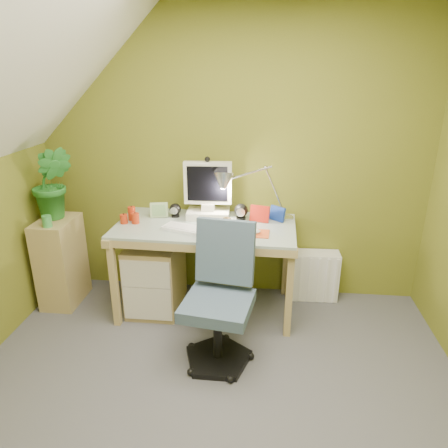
# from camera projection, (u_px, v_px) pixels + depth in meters

# --- Properties ---
(floor) EXTENTS (3.20, 3.20, 0.01)m
(floor) POSITION_uv_depth(u_px,v_px,m) (205.00, 429.00, 2.31)
(floor) COLOR #505056
(floor) RESTS_ON ground
(wall_back) EXTENTS (3.20, 0.01, 2.40)m
(wall_back) POSITION_uv_depth(u_px,v_px,m) (232.00, 158.00, 3.37)
(wall_back) COLOR olive
(wall_back) RESTS_ON floor
(desk) EXTENTS (1.42, 0.74, 0.75)m
(desk) POSITION_uv_depth(u_px,v_px,m) (206.00, 268.00, 3.34)
(desk) COLOR tan
(desk) RESTS_ON floor
(monitor) EXTENTS (0.41, 0.25, 0.55)m
(monitor) POSITION_uv_depth(u_px,v_px,m) (208.00, 185.00, 3.28)
(monitor) COLOR silver
(monitor) RESTS_ON desk
(speaker_left) EXTENTS (0.10, 0.10, 0.11)m
(speaker_left) POSITION_uv_depth(u_px,v_px,m) (175.00, 210.00, 3.36)
(speaker_left) COLOR black
(speaker_left) RESTS_ON desk
(speaker_right) EXTENTS (0.11, 0.11, 0.13)m
(speaker_right) POSITION_uv_depth(u_px,v_px,m) (241.00, 211.00, 3.31)
(speaker_right) COLOR black
(speaker_right) RESTS_ON desk
(keyboard) EXTENTS (0.48, 0.29, 0.02)m
(keyboard) POSITION_uv_depth(u_px,v_px,m) (192.00, 230.00, 3.08)
(keyboard) COLOR white
(keyboard) RESTS_ON desk
(mousepad) EXTENTS (0.24, 0.18, 0.01)m
(mousepad) POSITION_uv_depth(u_px,v_px,m) (253.00, 233.00, 3.04)
(mousepad) COLOR #D55321
(mousepad) RESTS_ON desk
(mouse) EXTENTS (0.11, 0.07, 0.04)m
(mouse) POSITION_uv_depth(u_px,v_px,m) (253.00, 231.00, 3.03)
(mouse) COLOR silver
(mouse) RESTS_ON mousepad
(amber_tumbler) EXTENTS (0.07, 0.07, 0.09)m
(amber_tumbler) POSITION_uv_depth(u_px,v_px,m) (227.00, 224.00, 3.10)
(amber_tumbler) COLOR brown
(amber_tumbler) RESTS_ON desk
(candle_cluster) EXTENTS (0.15, 0.13, 0.11)m
(candle_cluster) POSITION_uv_depth(u_px,v_px,m) (130.00, 215.00, 3.26)
(candle_cluster) COLOR #B92D10
(candle_cluster) RESTS_ON desk
(photo_frame_red) EXTENTS (0.15, 0.06, 0.13)m
(photo_frame_red) POSITION_uv_depth(u_px,v_px,m) (260.00, 214.00, 3.25)
(photo_frame_red) COLOR red
(photo_frame_red) RESTS_ON desk
(photo_frame_blue) EXTENTS (0.12, 0.10, 0.12)m
(photo_frame_blue) POSITION_uv_depth(u_px,v_px,m) (277.00, 214.00, 3.28)
(photo_frame_blue) COLOR navy
(photo_frame_blue) RESTS_ON desk
(photo_frame_green) EXTENTS (0.14, 0.05, 0.12)m
(photo_frame_green) POSITION_uv_depth(u_px,v_px,m) (159.00, 210.00, 3.35)
(photo_frame_green) COLOR #98B77E
(photo_frame_green) RESTS_ON desk
(desk_lamp) EXTENTS (0.62, 0.29, 0.65)m
(desk_lamp) POSITION_uv_depth(u_px,v_px,m) (265.00, 180.00, 3.21)
(desk_lamp) COLOR silver
(desk_lamp) RESTS_ON desk
(side_ledge) EXTENTS (0.28, 0.43, 0.74)m
(side_ledge) POSITION_uv_depth(u_px,v_px,m) (61.00, 261.00, 3.46)
(side_ledge) COLOR tan
(side_ledge) RESTS_ON floor
(potted_plant) EXTENTS (0.37, 0.32, 0.59)m
(potted_plant) POSITION_uv_depth(u_px,v_px,m) (53.00, 183.00, 3.27)
(potted_plant) COLOR #256F25
(potted_plant) RESTS_ON side_ledge
(green_cup) EXTENTS (0.08, 0.08, 0.09)m
(green_cup) POSITION_uv_depth(u_px,v_px,m) (47.00, 221.00, 3.17)
(green_cup) COLOR green
(green_cup) RESTS_ON side_ledge
(task_chair) EXTENTS (0.57, 0.57, 0.90)m
(task_chair) POSITION_uv_depth(u_px,v_px,m) (218.00, 304.00, 2.69)
(task_chair) COLOR #3E5266
(task_chair) RESTS_ON floor
(radiator) EXTENTS (0.43, 0.18, 0.43)m
(radiator) POSITION_uv_depth(u_px,v_px,m) (313.00, 275.00, 3.56)
(radiator) COLOR white
(radiator) RESTS_ON floor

